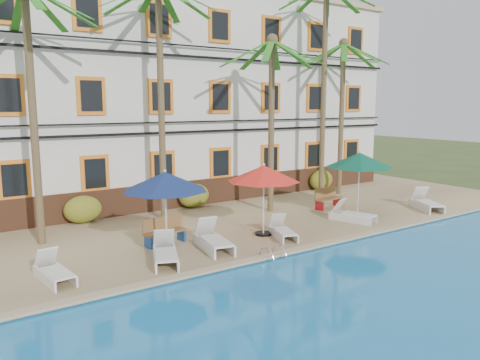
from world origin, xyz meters
TOP-DOWN VIEW (x-y plane):
  - ground at (0.00, 0.00)m, footprint 100.00×100.00m
  - pool_deck at (0.00, 5.00)m, footprint 30.00×12.00m
  - pool_coping at (0.00, -0.90)m, footprint 30.00×0.35m
  - hotel_building at (0.00, 9.98)m, footprint 25.40×6.44m
  - palm_a at (-7.13, 4.58)m, footprint 4.52×4.52m
  - palm_b at (-2.25, 5.33)m, footprint 4.52×4.52m
  - palm_c at (2.29, 4.05)m, footprint 4.52×4.52m
  - palm_d at (6.27, 5.01)m, footprint 4.52×4.52m
  - palm_e at (7.81, 5.25)m, footprint 4.52×4.52m
  - shrub_left at (-5.16, 6.60)m, footprint 1.50×0.90m
  - shrub_mid at (-0.15, 6.60)m, footprint 1.50×0.90m
  - shrub_right at (7.80, 6.60)m, footprint 1.50×0.90m
  - umbrella_blue at (-4.08, 1.23)m, footprint 2.69×2.69m
  - umbrella_red at (-0.27, 1.19)m, footprint 2.62×2.62m
  - umbrella_green at (4.75, 1.25)m, footprint 2.78×2.78m
  - lounger_a at (-7.59, 0.81)m, footprint 0.80×1.77m
  - lounger_b at (-4.49, 0.47)m, footprint 1.35×2.03m
  - lounger_c at (-2.65, 0.79)m, footprint 1.09×2.16m
  - lounger_d at (0.08, 0.55)m, footprint 1.10×1.76m
  - lounger_e at (3.92, 0.80)m, footprint 1.18×1.93m
  - lounger_f at (8.26, 0.38)m, footprint 1.62×2.12m
  - bench_left at (-3.72, 2.19)m, footprint 1.55×0.67m
  - bench_right at (4.82, 3.10)m, footprint 1.55×0.67m
  - pool_ladder at (-1.55, -1.00)m, footprint 0.54×0.74m

SIDE VIEW (x-z plane):
  - ground at x=0.00m, z-range 0.00..0.00m
  - pool_deck at x=0.00m, z-range 0.00..0.25m
  - pool_ladder at x=-1.55m, z-range -0.12..0.62m
  - pool_coping at x=0.00m, z-range 0.25..0.31m
  - lounger_d at x=0.08m, z-range 0.11..0.90m
  - lounger_a at x=-7.59m, z-range 0.11..0.92m
  - lounger_e at x=3.92m, z-range 0.10..0.96m
  - lounger_b at x=-4.49m, z-range 0.09..0.99m
  - lounger_f at x=8.26m, z-range 0.08..1.04m
  - lounger_c at x=-2.65m, z-range 0.08..1.05m
  - bench_left at x=-3.72m, z-range 0.26..1.18m
  - bench_right at x=4.82m, z-range 0.26..1.18m
  - shrub_left at x=-5.16m, z-range 0.25..1.35m
  - shrub_mid at x=-0.15m, z-range 0.25..1.35m
  - shrub_right at x=7.80m, z-range 0.25..1.35m
  - umbrella_red at x=-0.27m, z-range 1.18..3.79m
  - umbrella_blue at x=-4.08m, z-range 1.20..3.89m
  - umbrella_green at x=4.75m, z-range 1.23..4.01m
  - palm_c at x=2.29m, z-range 1.37..8.96m
  - hotel_building at x=0.00m, z-range 0.26..10.49m
  - palm_e at x=7.81m, z-range 1.40..9.36m
  - palm_a at x=-7.13m, z-range 1.44..10.03m
  - palm_b at x=-2.25m, z-range 1.50..10.97m
  - palm_d at x=6.27m, z-range 1.56..12.08m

